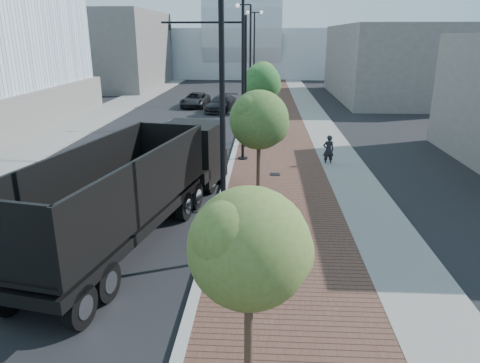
# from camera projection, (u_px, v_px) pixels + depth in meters

# --- Properties ---
(sidewalk) EXTENTS (7.00, 140.00, 0.12)m
(sidewalk) POSITION_uv_depth(u_px,v_px,m) (282.00, 110.00, 42.70)
(sidewalk) COLOR #4C2D23
(sidewalk) RESTS_ON ground
(concrete_strip) EXTENTS (2.40, 140.00, 0.13)m
(concrete_strip) POSITION_uv_depth(u_px,v_px,m) (311.00, 111.00, 42.56)
(concrete_strip) COLOR slate
(concrete_strip) RESTS_ON ground
(curb) EXTENTS (0.30, 140.00, 0.14)m
(curb) POSITION_uv_depth(u_px,v_px,m) (246.00, 110.00, 42.88)
(curb) COLOR gray
(curb) RESTS_ON ground
(west_sidewalk) EXTENTS (4.00, 140.00, 0.12)m
(west_sidewalk) POSITION_uv_depth(u_px,v_px,m) (113.00, 109.00, 43.57)
(west_sidewalk) COLOR slate
(west_sidewalk) RESTS_ON ground
(dump_truck) EXTENTS (5.12, 13.65, 3.49)m
(dump_truck) POSITION_uv_depth(u_px,v_px,m) (163.00, 178.00, 17.79)
(dump_truck) COLOR black
(dump_truck) RESTS_ON ground
(white_sedan) EXTENTS (3.58, 5.12, 1.60)m
(white_sedan) POSITION_uv_depth(u_px,v_px,m) (179.00, 134.00, 29.04)
(white_sedan) COLOR white
(white_sedan) RESTS_ON ground
(dark_car_mid) EXTENTS (2.67, 5.18, 1.40)m
(dark_car_mid) POSITION_uv_depth(u_px,v_px,m) (195.00, 100.00, 45.06)
(dark_car_mid) COLOR black
(dark_car_mid) RESTS_ON ground
(dark_car_far) EXTENTS (3.14, 5.42, 1.48)m
(dark_car_far) POSITION_uv_depth(u_px,v_px,m) (221.00, 104.00, 42.28)
(dark_car_far) COLOR black
(dark_car_far) RESTS_ON ground
(pedestrian) EXTENTS (0.67, 0.49, 1.70)m
(pedestrian) POSITION_uv_depth(u_px,v_px,m) (328.00, 150.00, 24.64)
(pedestrian) COLOR black
(pedestrian) RESTS_ON ground
(streetlight_1) EXTENTS (1.44, 0.56, 9.21)m
(streetlight_1) POSITION_uv_depth(u_px,v_px,m) (219.00, 126.00, 13.06)
(streetlight_1) COLOR black
(streetlight_1) RESTS_ON ground
(streetlight_2) EXTENTS (1.72, 0.56, 9.28)m
(streetlight_2) POSITION_uv_depth(u_px,v_px,m) (243.00, 75.00, 24.29)
(streetlight_2) COLOR black
(streetlight_2) RESTS_ON ground
(streetlight_3) EXTENTS (1.44, 0.56, 9.21)m
(streetlight_3) POSITION_uv_depth(u_px,v_px,m) (249.00, 69.00, 35.84)
(streetlight_3) COLOR black
(streetlight_3) RESTS_ON ground
(streetlight_4) EXTENTS (1.72, 0.56, 9.28)m
(streetlight_4) POSITION_uv_depth(u_px,v_px,m) (254.00, 56.00, 47.07)
(streetlight_4) COLOR black
(streetlight_4) RESTS_ON ground
(traffic_mast) EXTENTS (5.09, 0.20, 8.00)m
(traffic_mast) POSITION_uv_depth(u_px,v_px,m) (230.00, 68.00, 27.14)
(traffic_mast) COLOR black
(traffic_mast) RESTS_ON ground
(tree_0) EXTENTS (2.21, 2.13, 4.50)m
(tree_0) POSITION_uv_depth(u_px,v_px,m) (252.00, 248.00, 7.61)
(tree_0) COLOR #382619
(tree_0) RESTS_ON ground
(tree_1) EXTENTS (2.44, 2.40, 4.84)m
(tree_1) POSITION_uv_depth(u_px,v_px,m) (260.00, 120.00, 17.99)
(tree_1) COLOR #382619
(tree_1) RESTS_ON ground
(tree_2) EXTENTS (2.50, 2.47, 5.17)m
(tree_2) POSITION_uv_depth(u_px,v_px,m) (263.00, 83.00, 29.29)
(tree_2) COLOR #382619
(tree_2) RESTS_ON ground
(tree_3) EXTENTS (2.57, 2.55, 4.65)m
(tree_3) POSITION_uv_depth(u_px,v_px,m) (263.00, 76.00, 40.85)
(tree_3) COLOR #382619
(tree_3) RESTS_ON ground
(convention_center) EXTENTS (50.00, 30.00, 50.00)m
(convention_center) POSITION_uv_depth(u_px,v_px,m) (246.00, 40.00, 83.86)
(convention_center) COLOR #B5BBC0
(convention_center) RESTS_ON ground
(commercial_block_nw) EXTENTS (14.00, 20.00, 10.00)m
(commercial_block_nw) POSITION_uv_depth(u_px,v_px,m) (107.00, 50.00, 61.39)
(commercial_block_nw) COLOR #5E5854
(commercial_block_nw) RESTS_ON ground
(commercial_block_ne) EXTENTS (12.00, 22.00, 8.00)m
(commercial_block_ne) POSITION_uv_depth(u_px,v_px,m) (392.00, 62.00, 50.31)
(commercial_block_ne) COLOR #5F5955
(commercial_block_ne) RESTS_ON ground
(utility_cover_1) EXTENTS (0.50, 0.50, 0.02)m
(utility_cover_1) POSITION_uv_depth(u_px,v_px,m) (283.00, 291.00, 12.37)
(utility_cover_1) COLOR black
(utility_cover_1) RESTS_ON sidewalk
(utility_cover_2) EXTENTS (0.50, 0.50, 0.02)m
(utility_cover_2) POSITION_uv_depth(u_px,v_px,m) (275.00, 174.00, 22.81)
(utility_cover_2) COLOR black
(utility_cover_2) RESTS_ON sidewalk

